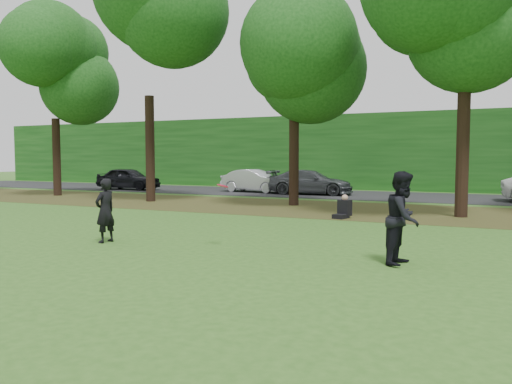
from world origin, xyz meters
TOP-DOWN VIEW (x-y plane):
  - ground at (0.00, 0.00)m, footprint 120.00×120.00m
  - leaf_litter at (0.00, 13.00)m, footprint 60.00×7.00m
  - street at (0.00, 21.00)m, footprint 70.00×7.00m
  - far_hedge at (0.00, 27.00)m, footprint 70.00×3.00m
  - player_left at (-3.82, 2.76)m, footprint 0.44×0.62m
  - player_right at (3.35, 3.30)m, footprint 0.83×1.00m
  - parked_cars at (-0.42, 19.90)m, footprint 35.20×3.32m
  - frisbee at (-0.76, 3.31)m, footprint 0.32×0.32m
  - seated_person at (0.27, 10.22)m, footprint 0.57×0.81m
  - tree_line at (-0.34, 12.94)m, footprint 55.30×7.90m

SIDE VIEW (x-z plane):
  - ground at x=0.00m, z-range 0.00..0.00m
  - leaf_litter at x=0.00m, z-range 0.00..0.01m
  - street at x=0.00m, z-range 0.00..0.02m
  - seated_person at x=0.27m, z-range -0.10..0.73m
  - parked_cars at x=-0.42m, z-range -0.01..1.47m
  - player_left at x=-3.82m, z-range 0.00..1.61m
  - player_right at x=3.35m, z-range 0.00..1.87m
  - frisbee at x=-0.76m, z-range 1.41..1.53m
  - far_hedge at x=0.00m, z-range 0.00..5.00m
  - tree_line at x=-0.34m, z-range 1.69..14.00m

